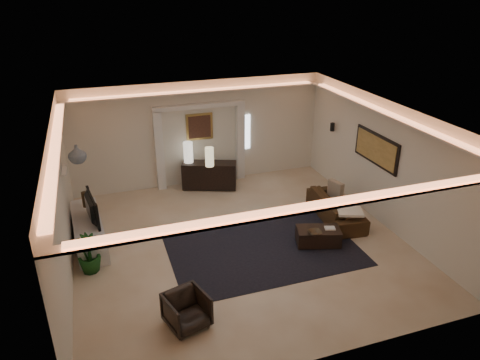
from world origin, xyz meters
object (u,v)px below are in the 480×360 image
object	(u,v)px
coffee_table	(318,236)
armchair	(187,310)
console	(209,175)
sofa	(336,208)

from	to	relation	value
coffee_table	armchair	distance (m)	3.62
console	sofa	size ratio (longest dim) A/B	0.75
console	armchair	distance (m)	5.39
coffee_table	sofa	bearing A→B (deg)	60.53
coffee_table	armchair	bearing A→B (deg)	-137.79
sofa	armchair	size ratio (longest dim) A/B	2.92
sofa	coffee_table	size ratio (longest dim) A/B	2.09
sofa	armchair	bearing A→B (deg)	125.50
console	armchair	xyz separation A→B (m)	(-1.76, -5.09, -0.09)
armchair	sofa	bearing A→B (deg)	13.46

